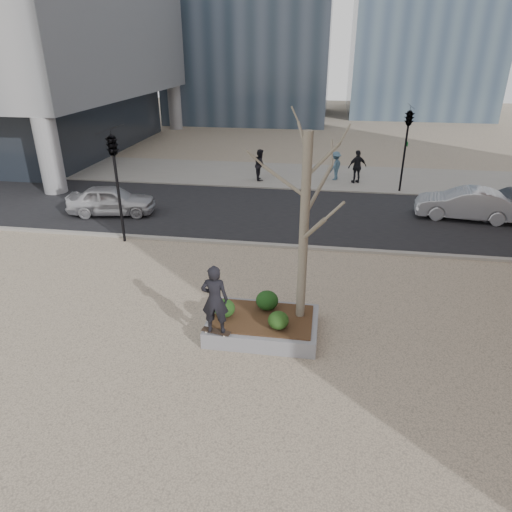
% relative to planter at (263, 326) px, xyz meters
% --- Properties ---
extents(ground, '(120.00, 120.00, 0.00)m').
position_rel_planter_xyz_m(ground, '(-1.00, 0.00, -0.23)').
color(ground, tan).
rests_on(ground, ground).
extents(street, '(60.00, 8.00, 0.02)m').
position_rel_planter_xyz_m(street, '(-1.00, 10.00, -0.21)').
color(street, black).
rests_on(street, ground).
extents(far_sidewalk, '(60.00, 6.00, 0.02)m').
position_rel_planter_xyz_m(far_sidewalk, '(-1.00, 17.00, -0.21)').
color(far_sidewalk, gray).
rests_on(far_sidewalk, ground).
extents(planter, '(3.00, 2.00, 0.45)m').
position_rel_planter_xyz_m(planter, '(0.00, 0.00, 0.00)').
color(planter, gray).
rests_on(planter, ground).
extents(planter_mulch, '(2.70, 1.70, 0.04)m').
position_rel_planter_xyz_m(planter_mulch, '(0.00, 0.00, 0.25)').
color(planter_mulch, '#382314').
rests_on(planter_mulch, planter).
extents(sycamore_tree, '(2.80, 2.80, 6.60)m').
position_rel_planter_xyz_m(sycamore_tree, '(1.00, 0.30, 3.56)').
color(sycamore_tree, gray).
rests_on(sycamore_tree, planter_mulch).
extents(shrub_left, '(0.59, 0.59, 0.50)m').
position_rel_planter_xyz_m(shrub_left, '(-1.05, -0.09, 0.51)').
color(shrub_left, '#183611').
rests_on(shrub_left, planter_mulch).
extents(shrub_middle, '(0.63, 0.63, 0.54)m').
position_rel_planter_xyz_m(shrub_middle, '(0.05, 0.47, 0.53)').
color(shrub_middle, '#133510').
rests_on(shrub_middle, planter_mulch).
extents(shrub_right, '(0.55, 0.55, 0.47)m').
position_rel_planter_xyz_m(shrub_right, '(0.47, -0.44, 0.50)').
color(shrub_right, '#1B3A12').
rests_on(shrub_right, planter_mulch).
extents(skateboard, '(0.80, 0.35, 0.08)m').
position_rel_planter_xyz_m(skateboard, '(-1.10, -0.88, 0.26)').
color(skateboard, black).
rests_on(skateboard, planter).
extents(skateboarder, '(0.72, 0.50, 1.88)m').
position_rel_planter_xyz_m(skateboarder, '(-1.10, -0.88, 1.24)').
color(skateboarder, black).
rests_on(skateboarder, skateboard).
extents(police_car, '(4.20, 2.25, 1.36)m').
position_rel_planter_xyz_m(police_car, '(-8.39, 8.61, 0.47)').
color(police_car, silver).
rests_on(police_car, street).
extents(car_silver, '(4.43, 1.98, 1.41)m').
position_rel_planter_xyz_m(car_silver, '(7.82, 10.53, 0.50)').
color(car_silver, '#9FA0A7').
rests_on(car_silver, street).
extents(pedestrian_a, '(0.88, 1.02, 1.80)m').
position_rel_planter_xyz_m(pedestrian_a, '(-2.38, 15.66, 0.70)').
color(pedestrian_a, black).
rests_on(pedestrian_a, far_sidewalk).
extents(pedestrian_b, '(1.03, 1.23, 1.66)m').
position_rel_planter_xyz_m(pedestrian_b, '(1.98, 16.38, 0.63)').
color(pedestrian_b, '#436379').
rests_on(pedestrian_b, far_sidewalk).
extents(pedestrian_c, '(1.19, 0.86, 1.88)m').
position_rel_planter_xyz_m(pedestrian_c, '(3.20, 15.87, 0.74)').
color(pedestrian_c, black).
rests_on(pedestrian_c, far_sidewalk).
extents(traffic_light_near, '(0.60, 2.48, 4.50)m').
position_rel_planter_xyz_m(traffic_light_near, '(-6.50, 5.60, 2.02)').
color(traffic_light_near, black).
rests_on(traffic_light_near, ground).
extents(traffic_light_far, '(0.60, 2.48, 4.50)m').
position_rel_planter_xyz_m(traffic_light_far, '(5.50, 14.60, 2.02)').
color(traffic_light_far, black).
rests_on(traffic_light_far, ground).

